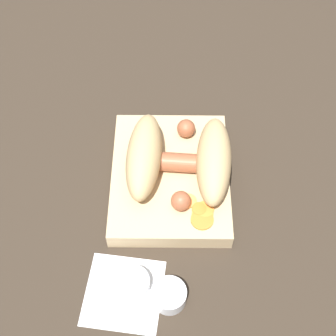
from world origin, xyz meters
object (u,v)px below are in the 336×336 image
object	(u,v)px
condiment_cup_near	(131,285)
sausage	(181,163)
condiment_cup_far	(169,296)
bread_roll	(177,158)
food_tray	(168,177)

from	to	relation	value
condiment_cup_near	sausage	bearing A→B (deg)	158.74
sausage	condiment_cup_far	xyz separation A→B (m)	(0.20, -0.02, -0.03)
bread_roll	condiment_cup_near	xyz separation A→B (m)	(0.18, -0.06, -0.05)
sausage	condiment_cup_near	xyz separation A→B (m)	(0.18, -0.07, -0.03)
bread_roll	condiment_cup_near	size ratio (longest dim) A/B	3.54
bread_roll	sausage	world-z (taller)	bread_roll
food_tray	bread_roll	bearing A→B (deg)	106.02
bread_roll	condiment_cup_far	xyz separation A→B (m)	(0.19, -0.01, -0.05)
condiment_cup_near	condiment_cup_far	distance (m)	0.05
food_tray	sausage	distance (m)	0.04
food_tray	condiment_cup_near	size ratio (longest dim) A/B	4.81
bread_roll	condiment_cup_far	bearing A→B (deg)	-3.03
food_tray	bread_roll	distance (m)	0.05
sausage	condiment_cup_far	distance (m)	0.20
food_tray	condiment_cup_far	size ratio (longest dim) A/B	4.81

